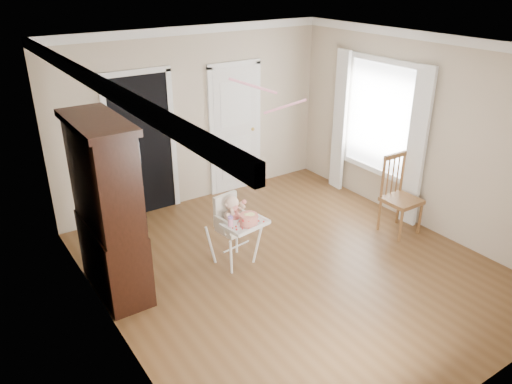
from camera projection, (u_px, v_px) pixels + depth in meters
floor at (293, 267)px, 6.32m from camera, size 5.00×5.00×0.00m
ceiling at (301, 48)px, 5.19m from camera, size 5.00×5.00×0.00m
wall_back at (195, 117)px, 7.64m from camera, size 4.50×0.00×4.50m
wall_left at (105, 218)px, 4.61m from camera, size 0.00×5.00×5.00m
wall_right at (424, 134)px, 6.90m from camera, size 0.00×5.00×5.00m
crown_molding at (300, 53)px, 5.22m from camera, size 4.50×5.00×0.12m
doorway at (142, 143)px, 7.27m from camera, size 1.06×0.05×2.22m
closet_door at (235, 130)px, 8.11m from camera, size 0.96×0.09×2.13m
window_right at (377, 125)px, 7.49m from camera, size 0.13×1.84×2.30m
high_chair at (234, 223)px, 6.17m from camera, size 0.62×0.73×0.93m
baby at (232, 212)px, 6.13m from camera, size 0.29×0.22×0.42m
cake at (249, 219)px, 5.96m from camera, size 0.28×0.28×0.13m
sippy_cup at (230, 221)px, 5.92m from camera, size 0.07×0.07×0.16m
china_cabinet at (108, 210)px, 5.48m from camera, size 0.55×1.23×2.07m
dining_chair at (400, 197)px, 6.96m from camera, size 0.46×0.46×1.13m
streamer at (253, 86)px, 4.92m from camera, size 0.38×0.35×0.15m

